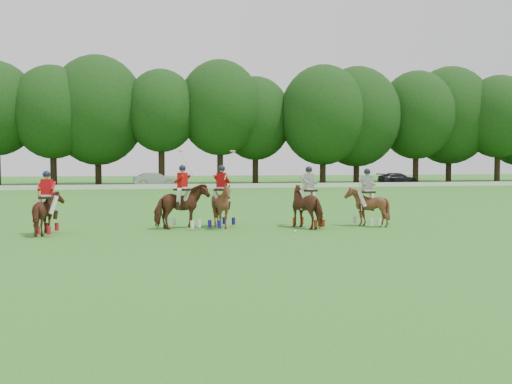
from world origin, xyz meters
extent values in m
plane|color=#2B7521|center=(0.00, 0.00, 0.00)|extent=(180.00, 180.00, 0.00)
cylinder|color=black|center=(-11.63, 48.49, 2.32)|extent=(0.70, 0.70, 4.64)
ellipsoid|color=black|center=(-11.63, 48.49, 7.95)|extent=(8.80, 8.80, 10.13)
cylinder|color=black|center=(-6.99, 49.52, 2.16)|extent=(0.70, 0.70, 4.31)
ellipsoid|color=black|center=(-6.99, 49.52, 8.31)|extent=(10.67, 10.67, 12.27)
cylinder|color=black|center=(-0.04, 48.00, 2.62)|extent=(0.70, 0.70, 5.24)
ellipsoid|color=black|center=(-0.04, 48.00, 8.26)|extent=(8.06, 8.06, 9.26)
cylinder|color=black|center=(6.63, 48.24, 2.59)|extent=(0.70, 0.70, 5.19)
ellipsoid|color=black|center=(6.63, 48.24, 8.75)|extent=(9.50, 9.50, 10.92)
cylinder|color=black|center=(11.06, 49.62, 2.24)|extent=(0.70, 0.70, 4.48)
ellipsoid|color=black|center=(11.06, 49.62, 7.71)|extent=(8.60, 8.60, 9.89)
cylinder|color=black|center=(18.54, 46.82, 2.11)|extent=(0.70, 0.70, 4.21)
ellipsoid|color=black|center=(18.54, 46.82, 8.00)|extent=(10.11, 10.11, 11.63)
cylinder|color=black|center=(23.25, 48.17, 2.03)|extent=(0.70, 0.70, 4.07)
ellipsoid|color=black|center=(23.25, 48.17, 7.99)|extent=(10.46, 10.46, 12.03)
cylinder|color=black|center=(31.16, 48.38, 2.40)|extent=(0.70, 0.70, 4.79)
ellipsoid|color=black|center=(31.16, 48.38, 8.35)|extent=(9.47, 9.47, 10.89)
cylinder|color=black|center=(36.59, 49.92, 2.22)|extent=(0.70, 0.70, 4.44)
ellipsoid|color=black|center=(36.59, 49.92, 8.51)|extent=(10.84, 10.84, 12.47)
cylinder|color=black|center=(41.42, 46.74, 2.43)|extent=(0.70, 0.70, 4.86)
ellipsoid|color=black|center=(41.42, 46.74, 8.21)|extent=(8.94, 8.94, 10.28)
cube|color=white|center=(0.00, 38.00, 0.22)|extent=(120.00, 0.10, 0.44)
imported|color=#97979C|center=(-0.95, 42.50, 0.73)|extent=(4.61, 2.22, 1.46)
imported|color=black|center=(25.95, 42.50, 0.67)|extent=(4.65, 2.02, 1.33)
imported|color=#462212|center=(-5.98, 4.02, 0.75)|extent=(1.00, 1.85, 1.50)
cube|color=black|center=(-5.98, 4.02, 1.30)|extent=(0.50, 0.60, 0.08)
cylinder|color=tan|center=(-6.28, 4.05, 1.22)|extent=(0.05, 0.21, 1.29)
imported|color=#462212|center=(-1.24, 4.81, 0.86)|extent=(2.24, 2.24, 1.72)
cube|color=black|center=(-1.24, 4.81, 1.49)|extent=(0.71, 0.71, 0.08)
cylinder|color=tan|center=(-1.03, 5.02, 2.41)|extent=(0.57, 0.57, 1.08)
imported|color=#462212|center=(0.24, 4.77, 0.85)|extent=(2.01, 2.05, 1.70)
cube|color=black|center=(0.24, 4.77, 1.48)|extent=(0.68, 0.71, 0.08)
cylinder|color=tan|center=(0.49, 4.60, 2.40)|extent=(0.46, 0.65, 1.08)
imported|color=#462212|center=(3.53, 4.19, 0.83)|extent=(1.63, 2.15, 1.65)
cube|color=black|center=(3.53, 4.19, 1.43)|extent=(0.63, 0.69, 0.08)
cylinder|color=tan|center=(3.25, 4.07, 1.35)|extent=(0.12, 0.20, 1.29)
imported|color=#462212|center=(5.92, 4.21, 0.78)|extent=(1.51, 1.63, 1.55)
cube|color=black|center=(5.92, 4.21, 1.35)|extent=(0.54, 0.64, 0.08)
cylinder|color=tan|center=(5.62, 4.15, 1.27)|extent=(0.07, 0.21, 1.29)
sphere|color=white|center=(2.61, 2.89, 0.04)|extent=(0.09, 0.09, 0.09)
camera|label=1|loc=(-3.00, -16.72, 2.52)|focal=40.00mm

